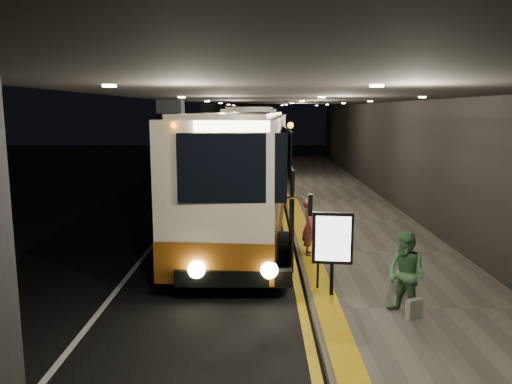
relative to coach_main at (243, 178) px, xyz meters
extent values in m
plane|color=black|center=(-0.90, -3.49, -1.86)|extent=(90.00, 90.00, 0.00)
cube|color=silver|center=(-2.70, 1.51, -1.85)|extent=(0.12, 50.00, 0.01)
cube|color=gold|center=(1.45, 1.51, -1.85)|extent=(0.18, 50.00, 0.01)
cube|color=#514C44|center=(3.85, 1.51, -1.78)|extent=(4.50, 50.00, 0.15)
cube|color=gold|center=(1.95, 1.51, -1.70)|extent=(0.50, 50.00, 0.01)
cube|color=black|center=(6.10, 1.51, 1.14)|extent=(0.10, 50.00, 6.00)
cube|color=black|center=(-2.40, 0.51, 0.34)|extent=(0.80, 0.80, 4.40)
cube|color=black|center=(-2.40, 12.51, 0.34)|extent=(0.80, 0.80, 4.40)
cube|color=black|center=(1.60, 1.51, 2.74)|extent=(9.00, 50.00, 0.40)
cube|color=beige|center=(0.00, 0.02, 0.28)|extent=(3.36, 12.35, 3.46)
cube|color=brown|center=(0.00, 0.02, -0.99)|extent=(3.38, 12.38, 0.92)
cube|color=black|center=(0.00, -6.11, 1.04)|extent=(2.24, 0.21, 1.42)
cube|color=black|center=(0.00, -6.03, -1.30)|extent=(2.50, 0.42, 0.36)
cylinder|color=black|center=(-1.15, -3.84, -1.35)|extent=(0.28, 1.02, 1.02)
cylinder|color=black|center=(1.15, -3.84, -1.35)|extent=(0.28, 1.02, 1.02)
cylinder|color=black|center=(-1.15, 4.09, -1.35)|extent=(0.28, 1.02, 1.02)
cylinder|color=black|center=(1.15, 4.09, -1.35)|extent=(0.28, 1.02, 1.02)
sphere|color=#FFEAA5|center=(-0.76, -6.12, -1.09)|extent=(0.37, 0.37, 0.37)
sphere|color=#FFEAA5|center=(0.76, -6.12, -1.09)|extent=(0.37, 0.37, 0.37)
cube|color=#FFF2BF|center=(0.00, -6.12, 1.89)|extent=(1.53, 0.15, 0.22)
cube|color=beige|center=(0.19, 15.21, 0.41)|extent=(3.25, 13.04, 3.66)
cube|color=brown|center=(0.19, 15.21, -0.94)|extent=(3.27, 13.06, 0.97)
cube|color=black|center=(0.19, 8.71, 1.22)|extent=(2.37, 0.16, 1.51)
cube|color=black|center=(0.19, 8.79, -1.26)|extent=(2.65, 0.36, 0.38)
cylinder|color=black|center=(-1.04, 11.11, -1.32)|extent=(0.30, 1.08, 1.08)
cylinder|color=black|center=(1.41, 11.11, -1.32)|extent=(0.30, 1.08, 1.08)
cylinder|color=black|center=(-1.04, 19.52, -1.32)|extent=(0.30, 1.08, 1.08)
cylinder|color=black|center=(1.41, 19.52, -1.32)|extent=(0.30, 1.08, 1.08)
cube|color=beige|center=(0.14, 28.71, 0.29)|extent=(2.75, 12.28, 3.47)
cube|color=brown|center=(0.14, 28.71, -0.99)|extent=(2.77, 12.30, 0.92)
cube|color=black|center=(0.14, 22.56, 1.05)|extent=(2.25, 0.10, 1.43)
cube|color=black|center=(0.14, 22.64, -1.29)|extent=(2.50, 0.29, 0.36)
cylinder|color=black|center=(-1.01, 24.83, -1.35)|extent=(0.29, 1.02, 1.02)
cylinder|color=black|center=(1.30, 24.83, -1.35)|extent=(0.29, 1.02, 1.02)
cylinder|color=black|center=(-1.01, 32.79, -1.35)|extent=(0.29, 1.02, 1.02)
cylinder|color=black|center=(1.30, 32.79, -1.35)|extent=(0.29, 1.02, 1.02)
imported|color=#AB4F5E|center=(1.90, -2.94, -0.92)|extent=(0.41, 0.60, 1.57)
imported|color=#38653D|center=(3.35, -7.00, -0.88)|extent=(0.88, 0.94, 1.65)
cube|color=black|center=(3.50, -7.14, -1.52)|extent=(0.34, 0.25, 0.38)
cylinder|color=black|center=(2.10, -5.96, -1.35)|extent=(0.08, 0.08, 0.70)
cube|color=black|center=(2.10, -5.96, -0.45)|extent=(0.86, 0.20, 1.11)
cube|color=white|center=(2.10, -6.02, -0.45)|extent=(0.72, 0.10, 0.96)
cylinder|color=black|center=(1.85, -5.54, -1.16)|extent=(0.05, 0.05, 1.10)
camera|label=1|loc=(0.59, -16.14, 2.22)|focal=35.00mm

